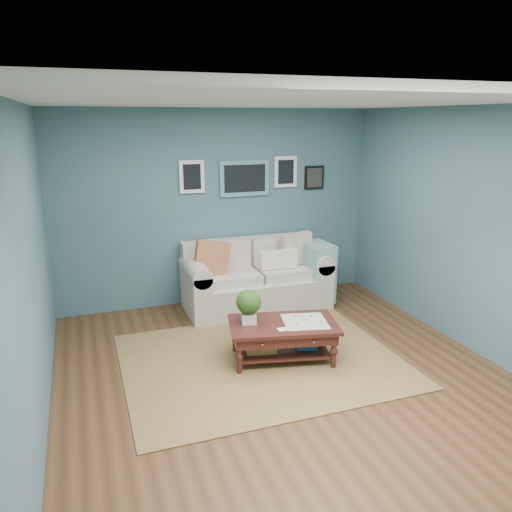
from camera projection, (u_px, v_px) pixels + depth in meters
name	position (u px, v px, depth m)	size (l,w,h in m)	color
room_shell	(287.00, 248.00, 4.76)	(5.00, 5.02, 2.70)	brown
area_rug	(261.00, 360.00, 5.45)	(2.94, 2.35, 0.01)	brown
loveseat	(261.00, 277.00, 6.95)	(2.02, 0.92, 1.04)	beige
coffee_table	(277.00, 329.00, 5.39)	(1.27, 0.91, 0.81)	#351111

